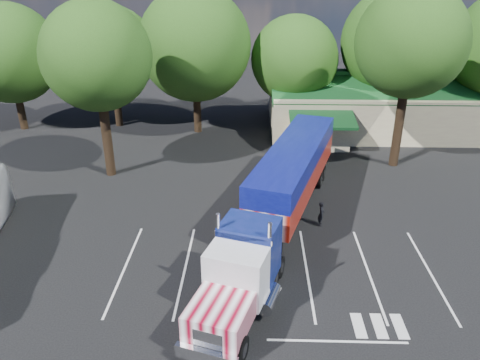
{
  "coord_description": "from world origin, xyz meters",
  "views": [
    {
      "loc": [
        0.32,
        -26.26,
        14.61
      ],
      "look_at": [
        -0.51,
        0.9,
        2.0
      ],
      "focal_mm": 35.0,
      "sensor_mm": 36.0,
      "label": 1
    }
  ],
  "objects_px": {
    "semi_truck": "(283,190)",
    "bicycle": "(273,169)",
    "woman": "(321,214)",
    "silver_sedan": "(357,134)"
  },
  "relations": [
    {
      "from": "semi_truck",
      "to": "bicycle",
      "type": "distance_m",
      "value": 8.17
    },
    {
      "from": "semi_truck",
      "to": "silver_sedan",
      "type": "distance_m",
      "value": 17.42
    },
    {
      "from": "woman",
      "to": "silver_sedan",
      "type": "distance_m",
      "value": 16.07
    },
    {
      "from": "semi_truck",
      "to": "silver_sedan",
      "type": "xyz_separation_m",
      "value": [
        7.59,
        15.56,
        -1.91
      ]
    },
    {
      "from": "woman",
      "to": "bicycle",
      "type": "height_order",
      "value": "woman"
    },
    {
      "from": "bicycle",
      "to": "silver_sedan",
      "type": "height_order",
      "value": "silver_sedan"
    },
    {
      "from": "semi_truck",
      "to": "woman",
      "type": "distance_m",
      "value": 3.01
    },
    {
      "from": "bicycle",
      "to": "woman",
      "type": "bearing_deg",
      "value": -75.97
    },
    {
      "from": "semi_truck",
      "to": "bicycle",
      "type": "height_order",
      "value": "semi_truck"
    },
    {
      "from": "bicycle",
      "to": "silver_sedan",
      "type": "relative_size",
      "value": 0.45
    }
  ]
}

